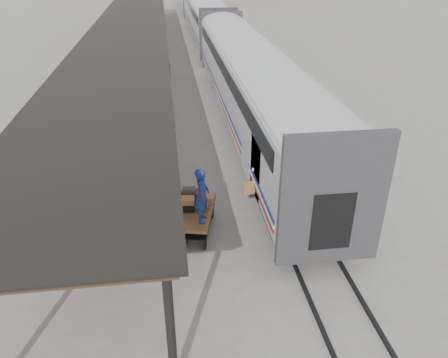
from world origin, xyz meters
TOP-DOWN VIEW (x-y plane):
  - ground at (0.00, 0.00)m, footprint 160.00×160.00m
  - train at (3.19, 33.79)m, footprint 3.45×76.01m
  - canopy at (-3.40, 24.00)m, footprint 4.90×64.30m
  - rails at (3.20, 34.00)m, footprint 1.54×150.00m
  - baggage_cart at (-0.47, -1.00)m, footprint 1.77×2.62m
  - suitcase_stack at (-0.49, -0.61)m, footprint 1.35×1.11m
  - luggage_tug at (-1.45, 19.66)m, footprint 1.38×1.66m
  - porter at (-0.22, -1.65)m, footprint 0.58×0.76m
  - pedestrian at (-2.74, 10.71)m, footprint 1.12×0.57m

SIDE VIEW (x-z plane):
  - ground at x=0.00m, z-range 0.00..0.00m
  - rails at x=3.20m, z-range 0.00..0.12m
  - luggage_tug at x=-1.45m, z-range -0.05..1.21m
  - baggage_cart at x=-0.47m, z-range 0.22..1.08m
  - pedestrian at x=-2.74m, z-range 0.00..1.83m
  - suitcase_stack at x=-0.49m, z-range 0.78..1.35m
  - porter at x=-0.22m, z-range 0.86..2.75m
  - train at x=3.19m, z-range 0.69..4.70m
  - canopy at x=-3.40m, z-range 1.93..6.08m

